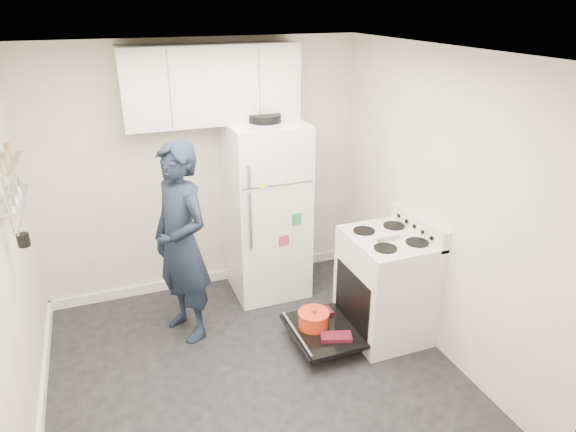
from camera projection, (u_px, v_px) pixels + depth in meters
name	position (u px, v px, depth m)	size (l,w,h in m)	color
room	(245.00, 239.00, 3.72)	(3.21, 3.21, 2.51)	black
electric_range	(384.00, 286.00, 4.53)	(0.66, 0.76, 1.10)	silver
open_oven_door	(319.00, 326.00, 4.47)	(0.55, 0.70, 0.22)	black
refrigerator	(266.00, 209.00, 5.08)	(0.72, 0.74, 1.83)	white
upper_cabinets	(212.00, 84.00, 4.61)	(1.60, 0.33, 0.70)	silver
wall_shelf_rack	(10.00, 183.00, 3.44)	(0.14, 0.60, 0.61)	#B2B2B7
person	(181.00, 244.00, 4.37)	(0.65, 0.43, 1.78)	#161F32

